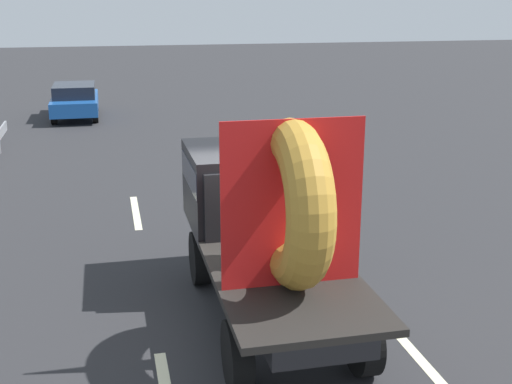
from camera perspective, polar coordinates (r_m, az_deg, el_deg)
name	(u,v)px	position (r m, az deg, el deg)	size (l,w,h in m)	color
ground_plane	(264,303)	(11.13, 0.69, -9.48)	(120.00, 120.00, 0.00)	#28282B
flatbed_truck	(262,209)	(10.42, 0.54, -1.46)	(2.02, 5.39, 3.39)	black
distant_sedan	(75,100)	(28.67, -15.22, 7.62)	(1.83, 4.26, 1.39)	black
lane_dash_left_far	(136,212)	(15.82, -10.24, -1.71)	(2.53, 0.16, 0.01)	beige
lane_dash_right_near	(426,367)	(9.68, 14.37, -14.27)	(2.14, 0.16, 0.01)	beige
lane_dash_right_far	(286,207)	(15.98, 2.55, -1.28)	(2.29, 0.16, 0.01)	beige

